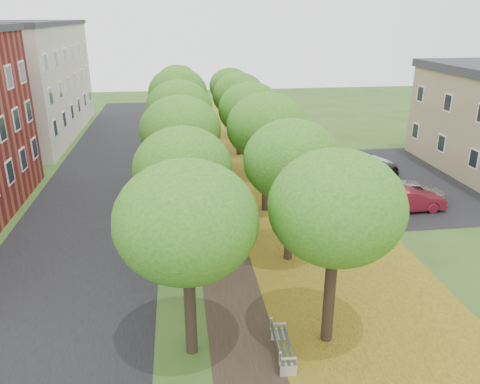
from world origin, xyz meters
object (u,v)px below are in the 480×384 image
object	(u,v)px
car_silver	(412,191)
car_white	(364,164)
car_red	(409,199)
car_grey	(368,167)
bench	(282,345)

from	to	relation	value
car_silver	car_white	xyz separation A→B (m)	(-0.81, 5.85, -0.01)
car_red	car_white	size ratio (longest dim) A/B	0.87
car_red	car_grey	bearing A→B (deg)	-1.86
bench	car_grey	world-z (taller)	car_grey
bench	car_white	world-z (taller)	car_white
car_silver	car_red	bearing A→B (deg)	151.97
car_silver	car_red	xyz separation A→B (m)	(-0.90, -1.38, 0.01)
bench	car_white	bearing A→B (deg)	-26.61
car_grey	car_white	bearing A→B (deg)	-22.16
car_red	bench	bearing A→B (deg)	136.54
car_red	car_white	world-z (taller)	car_red
car_silver	car_red	size ratio (longest dim) A/B	0.95
bench	car_silver	bearing A→B (deg)	-38.60
car_silver	car_grey	bearing A→B (deg)	15.32
car_red	car_grey	size ratio (longest dim) A/B	0.86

